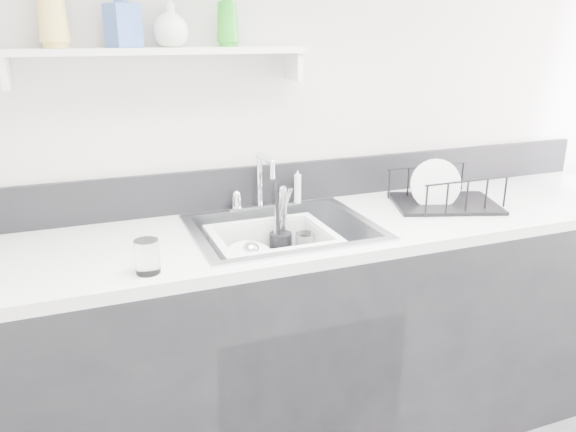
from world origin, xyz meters
name	(u,v)px	position (x,y,z in m)	size (l,w,h in m)	color
counter_run	(283,342)	(0.00, 1.19, 0.46)	(3.20, 0.62, 0.92)	black
backsplash	(256,186)	(0.00, 1.49, 1.00)	(3.20, 0.02, 0.16)	black
sink	(283,252)	(0.00, 1.19, 0.83)	(0.64, 0.52, 0.20)	silver
faucet	(261,194)	(0.00, 1.44, 0.98)	(0.26, 0.18, 0.23)	silver
side_sprayer	(298,187)	(0.16, 1.44, 0.99)	(0.03, 0.03, 0.14)	silver
wall_shelf	(161,53)	(-0.35, 1.42, 1.51)	(1.00, 0.16, 0.12)	silver
wash_tub	(272,254)	(-0.05, 1.17, 0.83)	(0.42, 0.34, 0.16)	silver
plate_stack	(253,265)	(-0.11, 1.20, 0.79)	(0.23, 0.22, 0.09)	white
utensil_cup	(281,244)	(0.02, 1.27, 0.83)	(0.08, 0.08, 0.28)	black
ladle	(264,260)	(-0.07, 1.19, 0.81)	(0.27, 0.10, 0.08)	silver
tumbler_in_tub	(305,247)	(0.10, 1.22, 0.82)	(0.07, 0.07, 0.11)	white
tumbler_counter	(147,257)	(-0.50, 0.97, 0.97)	(0.07, 0.07, 0.10)	white
dish_rack	(446,188)	(0.70, 1.22, 0.99)	(0.40, 0.30, 0.14)	black
bowl_small	(314,264)	(0.10, 1.14, 0.79)	(0.12, 0.12, 0.04)	white
soap_bottle_a	(51,7)	(-0.67, 1.42, 1.65)	(0.09, 0.09, 0.24)	#E6CB62
soap_bottle_b	(122,15)	(-0.46, 1.42, 1.63)	(0.09, 0.09, 0.20)	#3B5FAC
soap_bottle_c	(170,23)	(-0.31, 1.41, 1.61)	(0.12, 0.12, 0.15)	silver
soap_bottle_d	(228,16)	(-0.12, 1.41, 1.63)	(0.08, 0.08, 0.20)	green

